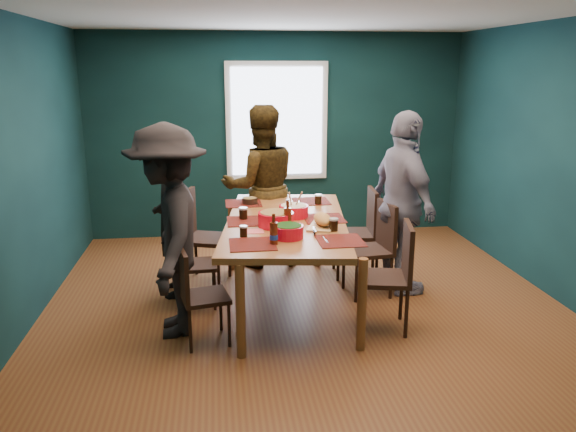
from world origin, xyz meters
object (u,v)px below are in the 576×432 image
Objects in this scene: chair_left_near at (195,289)px; person_far_left at (172,219)px; person_right at (403,204)px; dining_table at (286,228)px; chair_right_far at (362,226)px; bowl_dumpling at (294,210)px; bowl_herbs at (288,231)px; bowl_salad at (276,219)px; chair_left_mid at (187,257)px; chair_left_far at (197,229)px; cutting_board at (322,220)px; chair_right_mid at (376,241)px; chair_right_near at (395,269)px; person_back at (261,187)px; person_near_left at (169,232)px.

person_far_left is at bearing 90.63° from chair_left_near.
dining_table is at bearing 86.65° from person_right.
chair_right_far is 0.52× the size of person_right.
bowl_herbs is at bearing -101.87° from bowl_dumpling.
chair_right_far is 3.42× the size of bowl_dumpling.
bowl_dumpling is at bearing 56.32° from bowl_salad.
chair_left_mid is at bearing 144.16° from bowl_herbs.
person_far_left reaches higher than chair_left_far.
person_right reaches higher than cutting_board.
dining_table is at bearing -178.60° from chair_right_mid.
chair_left_mid is 0.86× the size of chair_right_far.
chair_left_near is at bearing -85.10° from chair_left_mid.
chair_left_mid is at bearing 169.32° from chair_right_near.
person_back reaches higher than chair_left_mid.
chair_right_far is at bearing 146.63° from person_back.
chair_right_near is at bearing 57.30° from person_far_left.
bowl_salad is (0.97, -0.60, 0.13)m from person_far_left.
person_far_left is 1.22m from bowl_dumpling.
dining_table is 1.12m from chair_left_far.
chair_left_mid is 0.80m from chair_left_near.
chair_left_mid is at bearing 175.16° from chair_right_mid.
person_far_left is 0.85× the size of person_back.
chair_left_mid is 1.44m from person_back.
person_back reaches higher than chair_left_near.
person_far_left is (-2.02, -0.27, 0.22)m from chair_right_far.
person_near_left reaches higher than bowl_salad.
person_back is 6.51× the size of bowl_dumpling.
person_far_left reaches higher than cutting_board.
person_near_left reaches higher than chair_right_mid.
chair_left_far is at bearing 79.11° from chair_left_near.
chair_right_mid is at bearing 78.60° from person_far_left.
person_right is (2.29, -0.24, 0.14)m from person_far_left.
chair_left_mid is (-0.94, 0.07, -0.28)m from dining_table.
chair_right_mid is 1.55m from person_back.
chair_left_mid is 2.18m from person_right.
dining_table is 2.35× the size of chair_left_far.
person_near_left reaches higher than chair_left_near.
bowl_dumpling is at bearing 72.23° from person_far_left.
chair_right_mid is (1.80, -0.56, -0.03)m from chair_left_far.
chair_right_far is 2.99× the size of bowl_salad.
bowl_herbs is (0.09, -1.76, -0.02)m from person_back.
chair_left_far is 0.64m from chair_left_mid.
person_near_left is at bearing -80.75° from chair_left_far.
cutting_board reaches higher than chair_right_near.
chair_left_near is at bearing -168.71° from bowl_herbs.
person_far_left is 0.87× the size of person_near_left.
chair_right_far is (1.77, 1.40, 0.08)m from chair_left_near.
chair_left_near is 0.86× the size of chair_right_near.
cutting_board is (1.17, -0.94, 0.31)m from chair_left_far.
dining_table is at bearing -20.30° from chair_left_far.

